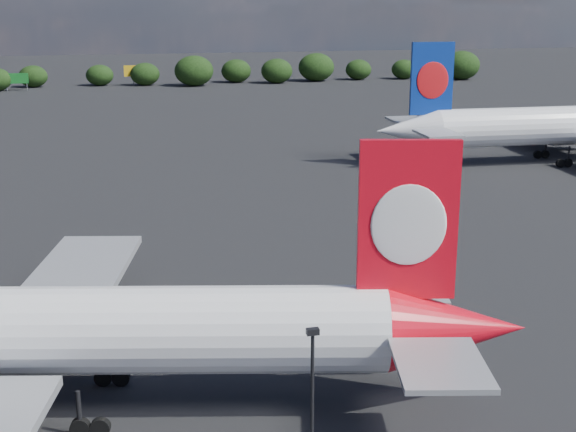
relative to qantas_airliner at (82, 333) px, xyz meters
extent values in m
plane|color=black|center=(-1.33, 58.99, -4.89)|extent=(500.00, 500.00, 0.00)
cylinder|color=white|center=(-1.68, 0.37, 0.16)|extent=(38.56, 13.10, 5.05)
cone|color=red|center=(21.01, -4.57, 0.16)|extent=(8.97, 6.65, 5.05)
cube|color=red|center=(18.05, -3.93, 6.62)|extent=(5.53, 1.67, 9.09)
ellipsoid|color=white|center=(17.98, -4.23, 6.44)|extent=(4.19, 1.10, 4.64)
ellipsoid|color=white|center=(18.11, -3.63, 6.44)|extent=(4.19, 1.10, 4.64)
cube|color=#9D9FA5|center=(17.85, -9.57, 0.56)|extent=(5.73, 6.89, 0.30)
cube|color=#9D9FA5|center=(20.22, 1.28, 0.56)|extent=(5.73, 6.89, 0.30)
cube|color=#9D9FA5|center=(-0.86, 13.62, -1.46)|extent=(10.71, 21.12, 0.56)
cylinder|color=red|center=(-3.91, 9.12, -2.77)|extent=(5.51, 3.74, 2.73)
cube|color=#9D9FA5|center=(-3.91, 9.12, -2.06)|extent=(2.23, 0.77, 1.21)
cylinder|color=black|center=(-0.35, -3.02, -3.37)|extent=(0.34, 0.34, 2.52)
cylinder|color=black|center=(-0.35, -3.02, -4.33)|extent=(1.18, 0.68, 1.11)
cylinder|color=black|center=(0.73, -3.26, -4.33)|extent=(1.18, 0.68, 1.11)
cylinder|color=black|center=(0.94, 2.90, -3.37)|extent=(0.34, 0.34, 2.52)
cylinder|color=black|center=(0.94, 2.90, -4.33)|extent=(1.18, 0.68, 1.11)
cylinder|color=black|center=(2.02, 2.66, -4.33)|extent=(1.18, 0.68, 1.11)
cylinder|color=white|center=(68.58, 59.46, 0.63)|extent=(42.12, 6.98, 5.52)
cone|color=white|center=(43.20, 60.35, 0.63)|extent=(9.02, 5.83, 5.52)
cube|color=navy|center=(46.51, 60.23, 7.70)|extent=(6.09, 0.76, 9.94)
ellipsoid|color=red|center=(46.50, 59.90, 7.50)|extent=(4.64, 0.38, 5.08)
ellipsoid|color=red|center=(46.52, 60.57, 7.50)|extent=(4.64, 0.38, 5.08)
cube|color=#9D9FA5|center=(45.19, 54.20, 1.07)|extent=(5.20, 6.79, 0.33)
cube|color=#9D9FA5|center=(45.62, 66.34, 1.07)|extent=(5.20, 6.79, 0.33)
cube|color=#9D9FA5|center=(71.29, 73.73, -1.13)|extent=(7.94, 22.32, 0.61)
cylinder|color=#9D9FA5|center=(73.30, 68.14, -2.57)|extent=(5.62, 3.17, 2.98)
cube|color=#9D9FA5|center=(73.30, 68.14, -1.80)|extent=(2.44, 0.42, 1.32)
cylinder|color=black|center=(66.26, 56.23, -3.23)|extent=(0.32, 0.32, 2.76)
cylinder|color=black|center=(66.26, 56.23, -4.28)|extent=(1.23, 0.54, 1.21)
cylinder|color=black|center=(65.04, 56.27, -4.28)|extent=(1.23, 0.54, 1.21)
cylinder|color=black|center=(66.49, 62.85, -3.23)|extent=(0.32, 0.32, 2.76)
cylinder|color=black|center=(66.49, 62.85, -4.28)|extent=(1.23, 0.54, 1.21)
cylinder|color=black|center=(65.27, 62.89, -4.28)|extent=(1.23, 0.54, 1.21)
cube|color=black|center=(10.09, -13.43, 4.78)|extent=(0.55, 0.30, 0.28)
cube|color=#146520|center=(-19.33, 174.99, -1.69)|extent=(6.00, 0.30, 2.60)
cylinder|color=gray|center=(-21.83, 174.99, -3.89)|extent=(0.20, 0.20, 2.00)
cylinder|color=gray|center=(-16.83, 174.99, -3.89)|extent=(0.20, 0.20, 2.00)
cube|color=gold|center=(10.67, 180.99, -0.89)|extent=(5.00, 0.30, 3.00)
cylinder|color=gray|center=(10.67, 180.99, -3.64)|extent=(0.30, 0.30, 2.50)
ellipsoid|color=black|center=(-15.73, 182.76, -1.97)|extent=(7.59, 6.42, 5.83)
ellipsoid|color=black|center=(1.70, 182.78, -2.04)|extent=(7.41, 6.27, 5.70)
ellipsoid|color=black|center=(13.78, 180.67, -1.80)|extent=(8.02, 6.79, 6.17)
ellipsoid|color=black|center=(26.75, 176.28, -0.79)|extent=(10.65, 9.01, 8.19)
ellipsoid|color=black|center=(39.44, 182.81, -1.63)|extent=(8.48, 7.17, 6.52)
ellipsoid|color=black|center=(50.23, 178.30, -1.46)|extent=(8.90, 7.53, 6.85)
ellipsoid|color=black|center=(62.51, 181.28, -0.88)|extent=(10.42, 8.82, 8.01)
ellipsoid|color=black|center=(75.65, 182.54, -1.95)|extent=(7.64, 6.47, 5.88)
ellipsoid|color=black|center=(89.44, 181.57, -2.02)|extent=(7.45, 6.30, 5.73)
ellipsoid|color=black|center=(105.19, 176.05, -0.71)|extent=(10.85, 9.18, 8.35)
camera|label=1|loc=(1.89, -44.11, 18.60)|focal=50.00mm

